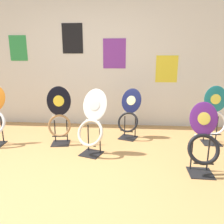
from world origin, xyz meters
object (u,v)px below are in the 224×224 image
(toilet_seat_display_white_plain, at_px, (92,126))
(toilet_seat_display_jazz_black, at_px, (59,117))
(toilet_seat_display_teal_sax, at_px, (214,116))
(toilet_seat_display_purple_note, at_px, (203,142))
(toilet_seat_display_navy_moon, at_px, (129,115))

(toilet_seat_display_white_plain, relative_size, toilet_seat_display_jazz_black, 1.00)
(toilet_seat_display_jazz_black, xyz_separation_m, toilet_seat_display_teal_sax, (2.44, 0.21, 0.02))
(toilet_seat_display_white_plain, height_order, toilet_seat_display_teal_sax, toilet_seat_display_teal_sax)
(toilet_seat_display_white_plain, bearing_deg, toilet_seat_display_purple_note, -17.84)
(toilet_seat_display_jazz_black, height_order, toilet_seat_display_purple_note, toilet_seat_display_jazz_black)
(toilet_seat_display_purple_note, bearing_deg, toilet_seat_display_jazz_black, 158.42)
(toilet_seat_display_purple_note, bearing_deg, toilet_seat_display_navy_moon, 126.76)
(toilet_seat_display_teal_sax, xyz_separation_m, toilet_seat_display_purple_note, (-0.47, -0.99, -0.06))
(toilet_seat_display_white_plain, relative_size, toilet_seat_display_teal_sax, 0.99)
(toilet_seat_display_navy_moon, relative_size, toilet_seat_display_teal_sax, 0.90)
(toilet_seat_display_navy_moon, distance_m, toilet_seat_display_purple_note, 1.45)
(toilet_seat_display_navy_moon, bearing_deg, toilet_seat_display_white_plain, -126.41)
(toilet_seat_display_white_plain, distance_m, toilet_seat_display_jazz_black, 0.66)
(toilet_seat_display_white_plain, bearing_deg, toilet_seat_display_teal_sax, 16.25)
(toilet_seat_display_jazz_black, bearing_deg, toilet_seat_display_white_plain, -29.85)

